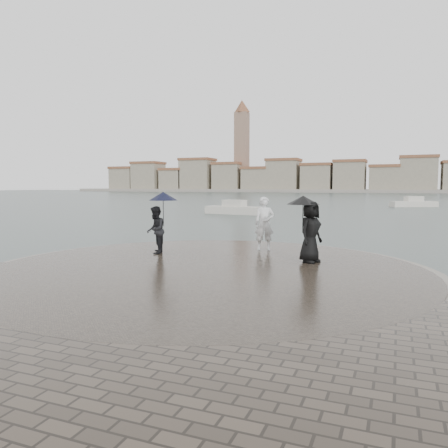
% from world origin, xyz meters
% --- Properties ---
extents(ground, '(400.00, 400.00, 0.00)m').
position_xyz_m(ground, '(0.00, 0.00, 0.00)').
color(ground, '#2B3835').
rests_on(ground, ground).
extents(kerb_ring, '(12.50, 12.50, 0.32)m').
position_xyz_m(kerb_ring, '(0.00, 3.50, 0.16)').
color(kerb_ring, gray).
rests_on(kerb_ring, ground).
extents(quay_tip, '(11.90, 11.90, 0.36)m').
position_xyz_m(quay_tip, '(0.00, 3.50, 0.18)').
color(quay_tip, '#2D261E').
rests_on(quay_tip, ground).
extents(statue, '(0.79, 0.65, 1.86)m').
position_xyz_m(statue, '(0.57, 7.16, 1.29)').
color(statue, silver).
rests_on(statue, quay_tip).
extents(visitor_left, '(1.15, 1.05, 2.04)m').
position_xyz_m(visitor_left, '(-2.49, 5.12, 1.44)').
color(visitor_left, black).
rests_on(visitor_left, quay_tip).
extents(visitor_right, '(1.16, 1.10, 1.95)m').
position_xyz_m(visitor_right, '(2.46, 5.34, 1.46)').
color(visitor_right, black).
rests_on(visitor_right, quay_tip).
extents(far_skyline, '(260.00, 20.00, 37.00)m').
position_xyz_m(far_skyline, '(-6.29, 160.71, 5.61)').
color(far_skyline, gray).
rests_on(far_skyline, ground).
extents(boats, '(31.59, 23.95, 1.50)m').
position_xyz_m(boats, '(5.33, 41.12, 0.38)').
color(boats, beige).
rests_on(boats, ground).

